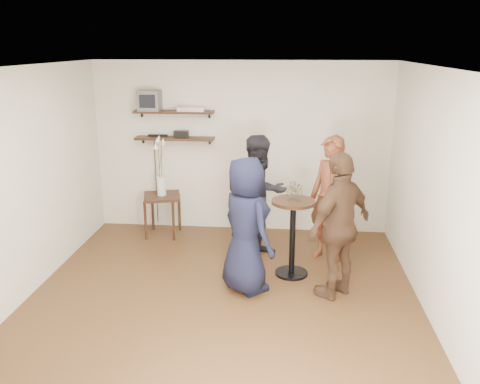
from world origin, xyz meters
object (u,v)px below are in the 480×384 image
Objects in this scene: side_table at (162,202)px; person_brown at (340,226)px; radio at (181,134)px; person_navy at (246,226)px; drinks_table at (293,227)px; person_dark at (260,197)px; crt_monitor at (150,100)px; dvd_deck at (192,109)px; person_plaid at (330,200)px.

person_brown reaches higher than side_table.
person_navy is (1.14, -1.98, -0.71)m from radio.
drinks_table reaches higher than side_table.
person_navy is (-0.11, -1.03, -0.04)m from person_dark.
crt_monitor is at bearing 180.00° from radio.
dvd_deck is 1.46m from side_table.
crt_monitor is 3.54m from person_brown.
person_navy is at bearing -50.92° from crt_monitor.
crt_monitor reaches higher than person_navy.
person_navy is at bearing -63.69° from dvd_deck.
person_brown is at bearing -44.52° from dvd_deck.
person_dark is at bearing -46.33° from person_navy.
dvd_deck is 2.47m from person_plaid.
crt_monitor is 1.45× the size of radio.
person_brown is at bearing -36.95° from crt_monitor.
person_dark is at bearing -23.21° from side_table.
crt_monitor is at bearing 180.00° from dvd_deck.
person_dark is (1.25, -0.95, -0.67)m from radio.
drinks_table is at bearing -35.14° from crt_monitor.
person_navy is (1.41, -1.68, 0.28)m from side_table.
person_plaid is at bearing -40.22° from person_dark.
side_table is 0.38× the size of person_dark.
person_navy is (-1.03, -0.99, -0.04)m from person_plaid.
person_plaid reaches higher than person_dark.
dvd_deck is at bearing 101.31° from person_dark.
crt_monitor is 2.97m from drinks_table.
drinks_table is at bearing -90.00° from person_navy.
crt_monitor is 0.50× the size of side_table.
person_dark is (1.09, -0.95, -1.05)m from dvd_deck.
person_plaid reaches higher than radio.
crt_monitor is 3.05m from person_plaid.
drinks_table is 0.75m from person_plaid.
person_navy is 0.95× the size of person_brown.
crt_monitor is 0.64m from dvd_deck.
drinks_table is at bearing -41.83° from radio.
radio reaches higher than drinks_table.
drinks_table is (1.96, -1.22, 0.10)m from side_table.
person_dark reaches higher than person_navy.
side_table is (-0.43, -0.29, -1.37)m from dvd_deck.
dvd_deck is at bearing -163.39° from person_plaid.
crt_monitor is 0.19× the size of person_dark.
person_plaid is 1.43m from person_navy.
side_table is at bearing -81.07° from person_brown.
person_navy reaches higher than side_table.
person_plaid is at bearing -24.43° from radio.
dvd_deck is 0.42m from radio.
drinks_table is at bearing -90.00° from person_plaid.
side_table is (0.19, -0.29, -1.49)m from crt_monitor.
person_brown is at bearing -43.61° from drinks_table.
drinks_table is 0.75m from person_brown.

